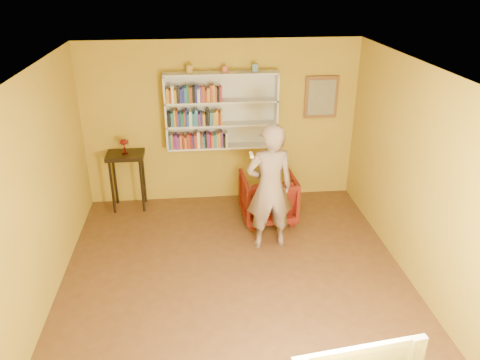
{
  "coord_description": "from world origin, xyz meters",
  "views": [
    {
      "loc": [
        -0.46,
        -4.9,
        3.72
      ],
      "look_at": [
        0.13,
        0.75,
        1.11
      ],
      "focal_mm": 35.0,
      "sensor_mm": 36.0,
      "label": 1
    }
  ],
  "objects_px": {
    "ruby_lustre": "(124,143)",
    "person": "(270,188)",
    "console_table": "(126,163)",
    "armchair": "(268,197)",
    "bookshelf": "(221,110)"
  },
  "relations": [
    {
      "from": "ruby_lustre",
      "to": "person",
      "type": "relative_size",
      "value": 0.13
    },
    {
      "from": "console_table",
      "to": "person",
      "type": "xyz_separation_m",
      "value": [
        2.13,
        -1.39,
        0.11
      ]
    },
    {
      "from": "bookshelf",
      "to": "armchair",
      "type": "bearing_deg",
      "value": -49.57
    },
    {
      "from": "bookshelf",
      "to": "person",
      "type": "bearing_deg",
      "value": -70.34
    },
    {
      "from": "armchair",
      "to": "person",
      "type": "height_order",
      "value": "person"
    },
    {
      "from": "bookshelf",
      "to": "ruby_lustre",
      "type": "relative_size",
      "value": 7.53
    },
    {
      "from": "bookshelf",
      "to": "console_table",
      "type": "height_order",
      "value": "bookshelf"
    },
    {
      "from": "armchair",
      "to": "bookshelf",
      "type": "bearing_deg",
      "value": -52.73
    },
    {
      "from": "console_table",
      "to": "armchair",
      "type": "relative_size",
      "value": 1.16
    },
    {
      "from": "console_table",
      "to": "armchair",
      "type": "bearing_deg",
      "value": -15.49
    },
    {
      "from": "person",
      "to": "console_table",
      "type": "bearing_deg",
      "value": -38.82
    },
    {
      "from": "ruby_lustre",
      "to": "person",
      "type": "bearing_deg",
      "value": -33.2
    },
    {
      "from": "bookshelf",
      "to": "armchair",
      "type": "xyz_separation_m",
      "value": [
        0.66,
        -0.78,
        -1.21
      ]
    },
    {
      "from": "bookshelf",
      "to": "person",
      "type": "xyz_separation_m",
      "value": [
        0.55,
        -1.55,
        -0.67
      ]
    },
    {
      "from": "ruby_lustre",
      "to": "armchair",
      "type": "bearing_deg",
      "value": -15.49
    }
  ]
}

